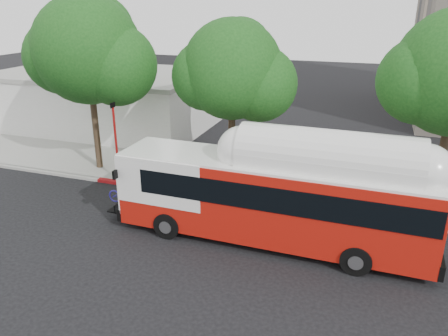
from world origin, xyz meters
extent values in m
plane|color=black|center=(0.00, 0.00, 0.00)|extent=(120.00, 120.00, 0.00)
cube|color=gray|center=(0.00, 6.50, 0.07)|extent=(60.00, 5.00, 0.15)
cube|color=gray|center=(0.00, 3.90, 0.07)|extent=(60.00, 0.30, 0.15)
cube|color=maroon|center=(-3.00, 3.90, 0.08)|extent=(10.00, 0.32, 0.16)
cylinder|color=#2D2116|center=(-9.00, 5.50, 3.04)|extent=(0.36, 0.36, 6.08)
sphere|color=#134513|center=(-9.00, 5.50, 6.84)|extent=(5.80, 5.80, 5.80)
sphere|color=#134513|center=(-7.41, 5.70, 6.08)|extent=(4.35, 4.35, 4.35)
cylinder|color=#2D2116|center=(-1.00, 6.00, 2.72)|extent=(0.36, 0.36, 5.44)
sphere|color=#134513|center=(-1.00, 6.00, 6.12)|extent=(5.00, 5.00, 5.00)
sphere|color=#134513|center=(0.38, 6.20, 5.44)|extent=(3.75, 3.75, 3.75)
cylinder|color=#2D2116|center=(9.00, 5.80, 2.88)|extent=(0.36, 0.36, 5.76)
cube|color=silver|center=(-14.00, 14.00, 2.00)|extent=(16.00, 10.00, 4.00)
cube|color=gray|center=(-14.00, 14.00, 4.10)|extent=(16.20, 10.20, 0.30)
cube|color=#AF150C|center=(2.37, 0.72, 1.87)|extent=(12.50, 2.94, 3.01)
cube|color=black|center=(2.88, 0.71, 2.49)|extent=(11.26, 2.98, 0.99)
cube|color=white|center=(2.37, 0.72, 3.41)|extent=(12.50, 2.86, 0.10)
cube|color=white|center=(4.44, 0.68, 3.68)|extent=(6.68, 2.21, 0.57)
cube|color=black|center=(-4.43, 0.86, 0.52)|extent=(0.87, 1.88, 0.06)
imported|color=#292095|center=(-4.43, 0.86, 1.02)|extent=(0.66, 1.79, 0.94)
cylinder|color=#AF1312|center=(-6.87, 4.18, 2.09)|extent=(0.13, 0.13, 4.17)
cube|color=black|center=(-6.87, 4.18, 4.28)|extent=(0.05, 0.42, 0.26)
camera|label=1|loc=(5.75, -14.86, 9.28)|focal=35.00mm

